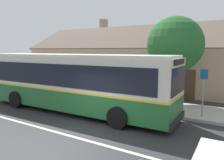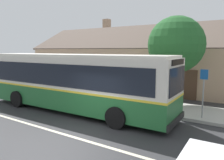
{
  "view_description": "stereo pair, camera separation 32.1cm",
  "coord_description": "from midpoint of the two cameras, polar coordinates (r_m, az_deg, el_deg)",
  "views": [
    {
      "loc": [
        5.54,
        -6.3,
        3.48
      ],
      "look_at": [
        -0.88,
        4.1,
        1.77
      ],
      "focal_mm": 35.0,
      "sensor_mm": 36.0,
      "label": 1
    },
    {
      "loc": [
        5.81,
        -6.13,
        3.48
      ],
      "look_at": [
        -0.88,
        4.1,
        1.77
      ],
      "focal_mm": 35.0,
      "sensor_mm": 36.0,
      "label": 2
    }
  ],
  "objects": [
    {
      "name": "sidewalk_far",
      "position": [
        13.9,
        6.62,
        -6.3
      ],
      "size": [
        60.0,
        3.0,
        0.15
      ],
      "primitive_type": "cube",
      "color": "#ADAAA3",
      "rests_on": "ground"
    },
    {
      "name": "bus_stop_sign",
      "position": [
        11.51,
        22.04,
        -1.83
      ],
      "size": [
        0.36,
        0.07,
        2.4
      ],
      "color": "gray",
      "rests_on": "sidewalk_far"
    },
    {
      "name": "ground_plane",
      "position": [
        9.11,
        -10.2,
        -14.64
      ],
      "size": [
        300.0,
        300.0,
        0.0
      ],
      "primitive_type": "plane",
      "color": "#2D2D30"
    },
    {
      "name": "bench_by_building",
      "position": [
        19.39,
        -19.72,
        -1.16
      ],
      "size": [
        1.77,
        0.51,
        0.94
      ],
      "color": "brown",
      "rests_on": "sidewalk_far"
    },
    {
      "name": "transit_bus",
      "position": [
        12.62,
        -11.29,
        -0.17
      ],
      "size": [
        12.11,
        2.97,
        3.22
      ],
      "color": "#236633",
      "rests_on": "ground"
    },
    {
      "name": "street_tree_primary",
      "position": [
        13.89,
        15.52,
        8.81
      ],
      "size": [
        3.4,
        3.4,
        5.48
      ],
      "color": "#4C3828",
      "rests_on": "ground"
    },
    {
      "name": "lane_divider_stripe",
      "position": [
        9.11,
        -10.2,
        -14.61
      ],
      "size": [
        60.0,
        0.16,
        0.01
      ],
      "primitive_type": "cube",
      "color": "beige",
      "rests_on": "ground"
    },
    {
      "name": "community_building",
      "position": [
        21.57,
        11.66,
        3.61
      ],
      "size": [
        26.03,
        9.35,
        6.92
      ],
      "color": "tan",
      "rests_on": "ground"
    }
  ]
}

